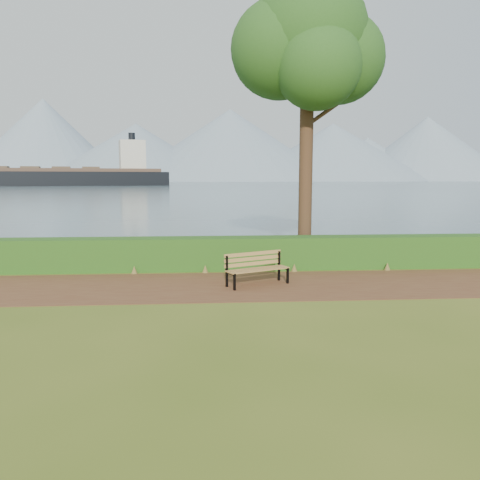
{
  "coord_description": "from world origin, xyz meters",
  "views": [
    {
      "loc": [
        -1.03,
        -11.75,
        2.83
      ],
      "look_at": [
        -0.11,
        1.2,
        1.1
      ],
      "focal_mm": 35.0,
      "sensor_mm": 36.0,
      "label": 1
    }
  ],
  "objects": [
    {
      "name": "ground",
      "position": [
        0.0,
        0.0,
        0.0
      ],
      "size": [
        140.0,
        140.0,
        0.0
      ],
      "primitive_type": "plane",
      "color": "#4C601B",
      "rests_on": "ground"
    },
    {
      "name": "hedge",
      "position": [
        0.0,
        2.6,
        0.5
      ],
      "size": [
        32.0,
        0.85,
        1.0
      ],
      "primitive_type": "cube",
      "color": "#1D4513",
      "rests_on": "ground"
    },
    {
      "name": "cargo_ship",
      "position": [
        -46.65,
        157.29,
        3.1
      ],
      "size": [
        69.02,
        27.53,
        20.79
      ],
      "rotation": [
        0.0,
        0.0,
        0.25
      ],
      "color": "black",
      "rests_on": "ground"
    },
    {
      "name": "tree",
      "position": [
        2.2,
        3.51,
        7.05
      ],
      "size": [
        4.93,
        4.12,
        9.49
      ],
      "rotation": [
        0.0,
        0.0,
        -0.25
      ],
      "color": "#332015",
      "rests_on": "ground"
    },
    {
      "name": "path",
      "position": [
        0.0,
        0.3,
        0.01
      ],
      "size": [
        40.0,
        3.4,
        0.01
      ],
      "primitive_type": "cube",
      "color": "#572F1E",
      "rests_on": "ground"
    },
    {
      "name": "mountains",
      "position": [
        -9.17,
        406.05,
        27.7
      ],
      "size": [
        585.0,
        190.0,
        70.0
      ],
      "color": "gray",
      "rests_on": "ground"
    },
    {
      "name": "water",
      "position": [
        0.0,
        260.0,
        0.01
      ],
      "size": [
        700.0,
        510.0,
        0.0
      ],
      "primitive_type": "cube",
      "color": "#3F5966",
      "rests_on": "ground"
    },
    {
      "name": "bench",
      "position": [
        0.26,
        0.38,
        0.5
      ],
      "size": [
        1.78,
        1.17,
        0.87
      ],
      "rotation": [
        0.0,
        0.0,
        0.43
      ],
      "color": "black",
      "rests_on": "ground"
    }
  ]
}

